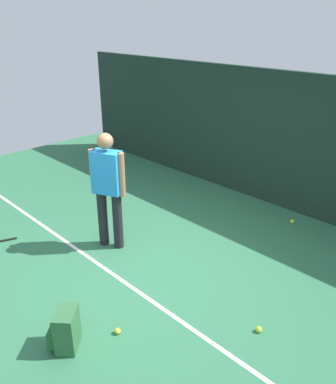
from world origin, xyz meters
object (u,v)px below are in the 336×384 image
tennis_player (108,185)px  tennis_ball_by_fence (292,221)px  tennis_ball_near_player (118,331)px  tennis_ball_mid_court (259,329)px  backpack (66,330)px

tennis_player → tennis_ball_by_fence: size_ratio=25.76×
tennis_player → tennis_ball_near_player: bearing=119.7°
tennis_ball_mid_court → tennis_ball_by_fence: bearing=111.8°
tennis_player → tennis_ball_mid_court: bearing=155.9°
tennis_player → backpack: size_ratio=3.86×
backpack → tennis_ball_near_player: 0.55m
tennis_ball_mid_court → tennis_ball_near_player: bearing=-133.7°
tennis_ball_by_fence → tennis_ball_mid_court: same height
tennis_ball_near_player → tennis_ball_mid_court: 1.51m
tennis_ball_by_fence → tennis_player: bearing=-121.5°
backpack → tennis_ball_by_fence: backpack is taller
tennis_ball_near_player → tennis_ball_mid_court: size_ratio=1.00×
tennis_player → tennis_ball_by_fence: 3.09m
tennis_player → backpack: 2.12m
tennis_ball_by_fence → tennis_ball_mid_court: 2.66m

